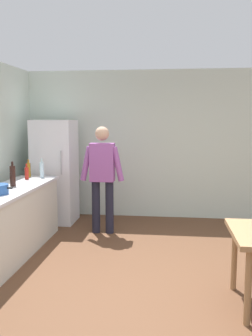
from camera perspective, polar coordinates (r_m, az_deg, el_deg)
ground_plane at (r=4.20m, az=5.02°, el=-17.93°), size 14.00×14.00×0.00m
wall_back at (r=6.81m, az=5.99°, el=3.64°), size 6.40×0.12×2.70m
kitchen_counter at (r=5.23m, az=-17.30°, el=-7.81°), size 0.64×2.20×0.90m
refrigerator at (r=6.57m, az=-10.96°, el=-0.54°), size 0.70×0.67×1.80m
person at (r=5.80m, az=-3.69°, el=-0.69°), size 0.70×0.22×1.70m
bottle_wine_dark at (r=5.23m, az=-17.20°, el=-1.15°), size 0.08×0.08×0.34m
bottle_sauce_red at (r=5.80m, az=-15.18°, el=-0.76°), size 0.06×0.06×0.24m
bottle_water_clear at (r=5.90m, az=-12.95°, el=-0.26°), size 0.07×0.07×0.30m
bottle_oil_amber at (r=6.02m, az=-14.90°, el=-0.27°), size 0.06×0.06×0.28m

